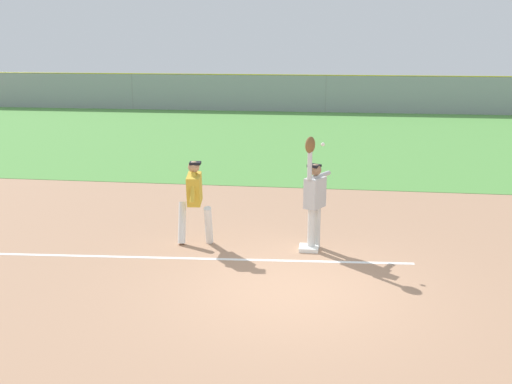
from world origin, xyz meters
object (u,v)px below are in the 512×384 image
Objects in this scene: runner at (195,197)px; parked_car_silver at (201,94)px; parked_car_black at (103,92)px; parked_car_white at (407,96)px; first_base at (309,248)px; fielder at (314,194)px; parked_car_tan at (298,95)px; baseball at (323,144)px.

runner is 0.39× the size of parked_car_silver.
runner is 26.48m from parked_car_silver.
parked_car_black is 19.22m from parked_car_white.
fielder is (0.08, 0.09, 1.08)m from first_base.
runner is at bearing -76.72° from parked_car_silver.
first_base is 0.08× the size of parked_car_white.
fielder is 0.50× the size of parked_car_white.
parked_car_black is at bearing 109.39° from runner.
fielder is 25.99m from parked_car_tan.
baseball reaches higher than first_base.
fielder is at bearing -104.16° from parked_car_white.
fielder is 26.55m from parked_car_white.
fielder reaches higher than first_base.
parked_car_black is 6.55m from parked_car_silver.
parked_car_silver is (-8.10, 25.83, -0.45)m from fielder.
runner is 0.38× the size of parked_car_black.
parked_car_silver is at bearing 175.08° from parked_car_tan.
parked_car_silver is 0.98× the size of parked_car_white.
fielder is at bearing 48.77° from first_base.
parked_car_black is at bearing 176.07° from parked_car_white.
fielder is 29.88m from parked_car_black.
runner is at bearing 178.50° from first_base.
parked_car_tan is at bearing 83.37° from runner.
runner reaches higher than first_base.
runner is at bearing 29.16° from fielder.
fielder is 1.33× the size of runner.
parked_car_silver is at bearing -44.18° from fielder.
fielder is 30.81× the size of baseball.
baseball is 25.99m from parked_car_tan.
parked_car_black is at bearing 119.13° from first_base.
parked_car_tan is (-1.93, 26.00, 0.63)m from first_base.
parked_car_white is at bearing 80.35° from baseball.
parked_car_silver is at bearing 107.19° from first_base.
parked_car_white reaches higher than first_base.
baseball is 26.51m from parked_car_white.
runner reaches higher than parked_car_white.
parked_car_tan is (6.09, 0.08, 0.00)m from parked_car_silver.
parked_car_white is (4.65, 26.24, 0.63)m from first_base.
first_base is at bearing -54.75° from parked_car_black.
parked_car_black and parked_car_tan have the same top height.
parked_car_white is (4.57, 26.15, -0.45)m from fielder.
parked_car_silver is at bearing 96.66° from runner.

